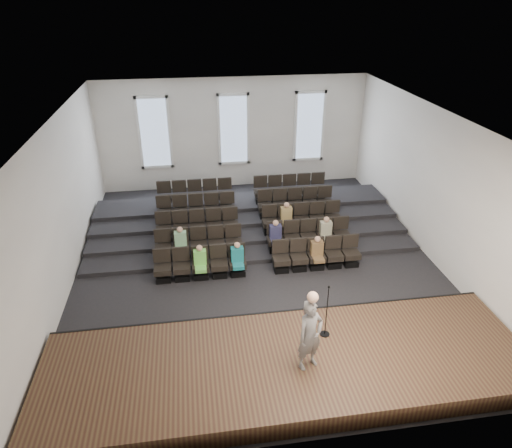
% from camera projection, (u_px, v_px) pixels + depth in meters
% --- Properties ---
extents(ground, '(14.00, 14.00, 0.00)m').
position_uv_depth(ground, '(257.00, 263.00, 15.65)').
color(ground, black).
rests_on(ground, ground).
extents(ceiling, '(12.00, 14.00, 0.02)m').
position_uv_depth(ceiling, '(257.00, 118.00, 13.32)').
color(ceiling, white).
rests_on(ceiling, ground).
extents(wall_back, '(12.00, 0.04, 5.00)m').
position_uv_depth(wall_back, '(234.00, 134.00, 20.64)').
color(wall_back, white).
rests_on(wall_back, ground).
extents(wall_front, '(12.00, 0.04, 5.00)m').
position_uv_depth(wall_front, '(315.00, 351.00, 8.34)').
color(wall_front, white).
rests_on(wall_front, ground).
extents(wall_left, '(0.04, 14.00, 5.00)m').
position_uv_depth(wall_left, '(59.00, 208.00, 13.69)').
color(wall_left, white).
rests_on(wall_left, ground).
extents(wall_right, '(0.04, 14.00, 5.00)m').
position_uv_depth(wall_right, '(434.00, 185.00, 15.28)').
color(wall_right, white).
rests_on(wall_right, ground).
extents(stage, '(11.80, 3.60, 0.50)m').
position_uv_depth(stage, '(288.00, 366.00, 11.06)').
color(stage, '#47351E').
rests_on(stage, ground).
extents(stage_lip, '(11.80, 0.06, 0.52)m').
position_uv_depth(stage_lip, '(275.00, 319.00, 12.61)').
color(stage_lip, black).
rests_on(stage_lip, ground).
extents(risers, '(11.80, 4.80, 0.60)m').
position_uv_depth(risers, '(245.00, 217.00, 18.33)').
color(risers, black).
rests_on(risers, ground).
extents(seating_rows, '(6.80, 4.70, 1.67)m').
position_uv_depth(seating_rows, '(250.00, 225.00, 16.68)').
color(seating_rows, black).
rests_on(seating_rows, ground).
extents(windows, '(8.44, 0.10, 3.24)m').
position_uv_depth(windows, '(234.00, 130.00, 20.49)').
color(windows, white).
rests_on(windows, wall_back).
extents(audience, '(5.45, 2.64, 1.10)m').
position_uv_depth(audience, '(262.00, 240.00, 15.44)').
color(audience, '#6FCF53').
rests_on(audience, seating_rows).
extents(speaker, '(0.78, 0.66, 1.81)m').
position_uv_depth(speaker, '(310.00, 335.00, 10.33)').
color(speaker, '#64605E').
rests_on(speaker, stage).
extents(mic_stand, '(0.25, 0.25, 1.51)m').
position_uv_depth(mic_stand, '(326.00, 320.00, 11.49)').
color(mic_stand, black).
rests_on(mic_stand, stage).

